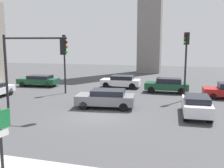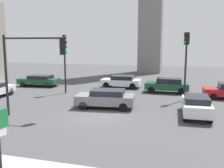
{
  "view_description": "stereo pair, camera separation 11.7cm",
  "coord_description": "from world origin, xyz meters",
  "px_view_note": "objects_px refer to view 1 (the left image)",
  "views": [
    {
      "loc": [
        5.23,
        -15.47,
        4.67
      ],
      "look_at": [
        -0.36,
        4.96,
        1.38
      ],
      "focal_mm": 40.04,
      "sensor_mm": 36.0,
      "label": 1
    },
    {
      "loc": [
        5.35,
        -15.43,
        4.67
      ],
      "look_at": [
        -0.36,
        4.96,
        1.38
      ],
      "focal_mm": 40.04,
      "sensor_mm": 36.0,
      "label": 2
    }
  ],
  "objects_px": {
    "car_4": "(167,85)",
    "direction_sign": "(1,137)",
    "car_6": "(196,105)",
    "traffic_light_0": "(64,53)",
    "traffic_light_1": "(34,58)",
    "traffic_light_2": "(186,54)",
    "car_1": "(106,98)",
    "car_5": "(121,81)",
    "car_0": "(39,80)"
  },
  "relations": [
    {
      "from": "car_4",
      "to": "direction_sign",
      "type": "bearing_deg",
      "value": 76.52
    },
    {
      "from": "car_6",
      "to": "traffic_light_0",
      "type": "bearing_deg",
      "value": 65.26
    },
    {
      "from": "traffic_light_1",
      "to": "car_6",
      "type": "height_order",
      "value": "traffic_light_1"
    },
    {
      "from": "traffic_light_1",
      "to": "car_6",
      "type": "bearing_deg",
      "value": 5.02
    },
    {
      "from": "traffic_light_0",
      "to": "car_6",
      "type": "distance_m",
      "value": 13.34
    },
    {
      "from": "traffic_light_0",
      "to": "traffic_light_2",
      "type": "xyz_separation_m",
      "value": [
        11.22,
        -0.31,
        0.04
      ]
    },
    {
      "from": "car_1",
      "to": "car_6",
      "type": "xyz_separation_m",
      "value": [
        6.43,
        -0.52,
        0.01
      ]
    },
    {
      "from": "traffic_light_1",
      "to": "car_5",
      "type": "relative_size",
      "value": 1.24
    },
    {
      "from": "car_1",
      "to": "car_6",
      "type": "bearing_deg",
      "value": 168.7
    },
    {
      "from": "traffic_light_2",
      "to": "car_6",
      "type": "height_order",
      "value": "traffic_light_2"
    },
    {
      "from": "direction_sign",
      "to": "traffic_light_1",
      "type": "distance_m",
      "value": 8.78
    },
    {
      "from": "direction_sign",
      "to": "car_0",
      "type": "height_order",
      "value": "direction_sign"
    },
    {
      "from": "car_6",
      "to": "direction_sign",
      "type": "bearing_deg",
      "value": 145.87
    },
    {
      "from": "traffic_light_1",
      "to": "car_0",
      "type": "relative_size",
      "value": 1.15
    },
    {
      "from": "direction_sign",
      "to": "car_4",
      "type": "bearing_deg",
      "value": 89.13
    },
    {
      "from": "traffic_light_0",
      "to": "traffic_light_1",
      "type": "xyz_separation_m",
      "value": [
        1.67,
        -7.87,
        -0.04
      ]
    },
    {
      "from": "car_0",
      "to": "car_6",
      "type": "xyz_separation_m",
      "value": [
        16.78,
        -8.14,
        0.06
      ]
    },
    {
      "from": "traffic_light_2",
      "to": "car_4",
      "type": "xyz_separation_m",
      "value": [
        -1.59,
        3.23,
        -3.18
      ]
    },
    {
      "from": "traffic_light_0",
      "to": "car_1",
      "type": "relative_size",
      "value": 1.25
    },
    {
      "from": "direction_sign",
      "to": "car_1",
      "type": "xyz_separation_m",
      "value": [
        0.23,
        11.06,
        -0.99
      ]
    },
    {
      "from": "traffic_light_2",
      "to": "car_1",
      "type": "height_order",
      "value": "traffic_light_2"
    },
    {
      "from": "car_4",
      "to": "car_5",
      "type": "distance_m",
      "value": 5.36
    },
    {
      "from": "traffic_light_1",
      "to": "car_4",
      "type": "height_order",
      "value": "traffic_light_1"
    },
    {
      "from": "car_6",
      "to": "car_0",
      "type": "bearing_deg",
      "value": 62.26
    },
    {
      "from": "car_5",
      "to": "traffic_light_1",
      "type": "bearing_deg",
      "value": 75.63
    },
    {
      "from": "traffic_light_1",
      "to": "car_1",
      "type": "height_order",
      "value": "traffic_light_1"
    },
    {
      "from": "car_1",
      "to": "car_0",
      "type": "bearing_deg",
      "value": -43.07
    },
    {
      "from": "traffic_light_2",
      "to": "car_4",
      "type": "height_order",
      "value": "traffic_light_2"
    },
    {
      "from": "traffic_light_1",
      "to": "car_5",
      "type": "distance_m",
      "value": 13.15
    },
    {
      "from": "traffic_light_0",
      "to": "car_0",
      "type": "bearing_deg",
      "value": -150.89
    },
    {
      "from": "car_1",
      "to": "traffic_light_2",
      "type": "bearing_deg",
      "value": -150.23
    },
    {
      "from": "car_1",
      "to": "car_4",
      "type": "distance_m",
      "value": 8.51
    },
    {
      "from": "car_0",
      "to": "traffic_light_2",
      "type": "bearing_deg",
      "value": 163.98
    },
    {
      "from": "car_4",
      "to": "car_0",
      "type": "bearing_deg",
      "value": -0.97
    },
    {
      "from": "direction_sign",
      "to": "car_1",
      "type": "height_order",
      "value": "direction_sign"
    },
    {
      "from": "car_0",
      "to": "car_5",
      "type": "height_order",
      "value": "car_5"
    },
    {
      "from": "traffic_light_0",
      "to": "car_1",
      "type": "bearing_deg",
      "value": 22.43
    },
    {
      "from": "traffic_light_2",
      "to": "car_4",
      "type": "distance_m",
      "value": 4.8
    },
    {
      "from": "traffic_light_2",
      "to": "direction_sign",
      "type": "bearing_deg",
      "value": 26.51
    },
    {
      "from": "direction_sign",
      "to": "car_5",
      "type": "relative_size",
      "value": 0.59
    },
    {
      "from": "car_5",
      "to": "car_6",
      "type": "relative_size",
      "value": 1.06
    },
    {
      "from": "car_5",
      "to": "car_6",
      "type": "xyz_separation_m",
      "value": [
        7.41,
        -9.62,
        0.01
      ]
    },
    {
      "from": "direction_sign",
      "to": "car_4",
      "type": "height_order",
      "value": "direction_sign"
    },
    {
      "from": "traffic_light_0",
      "to": "traffic_light_1",
      "type": "height_order",
      "value": "traffic_light_0"
    },
    {
      "from": "car_4",
      "to": "car_5",
      "type": "bearing_deg",
      "value": -18.29
    },
    {
      "from": "direction_sign",
      "to": "car_6",
      "type": "xyz_separation_m",
      "value": [
        6.66,
        10.54,
        -0.99
      ]
    },
    {
      "from": "traffic_light_0",
      "to": "car_5",
      "type": "relative_size",
      "value": 1.31
    },
    {
      "from": "traffic_light_2",
      "to": "car_5",
      "type": "distance_m",
      "value": 8.88
    },
    {
      "from": "traffic_light_2",
      "to": "car_0",
      "type": "height_order",
      "value": "traffic_light_2"
    },
    {
      "from": "traffic_light_0",
      "to": "car_0",
      "type": "relative_size",
      "value": 1.22
    }
  ]
}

